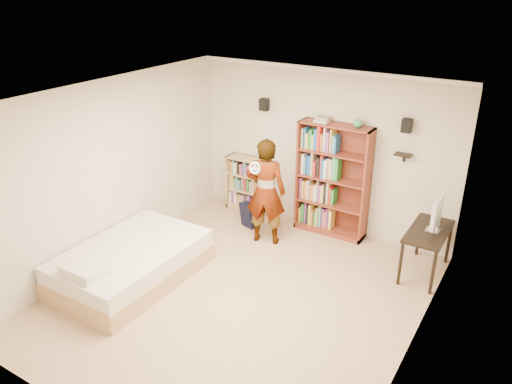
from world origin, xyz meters
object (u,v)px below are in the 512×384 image
person (266,192)px  tall_bookshelf (333,180)px  daybed (131,259)px  computer_desk (426,252)px  low_bookshelf (248,184)px

person → tall_bookshelf: bearing=-150.0°
daybed → computer_desk: bearing=33.4°
computer_desk → person: person is taller
tall_bookshelf → low_bookshelf: 1.70m
daybed → person: (1.06, 1.94, 0.56)m
computer_desk → tall_bookshelf: bearing=165.0°
computer_desk → person: size_ratio=0.59×
tall_bookshelf → computer_desk: size_ratio=1.82×
computer_desk → daybed: size_ratio=0.49×
low_bookshelf → daybed: 2.80m
daybed → person: 2.28m
low_bookshelf → daybed: bearing=-94.0°
tall_bookshelf → daybed: (-1.83, -2.77, -0.63)m
daybed → person: person is taller
daybed → person: bearing=61.3°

